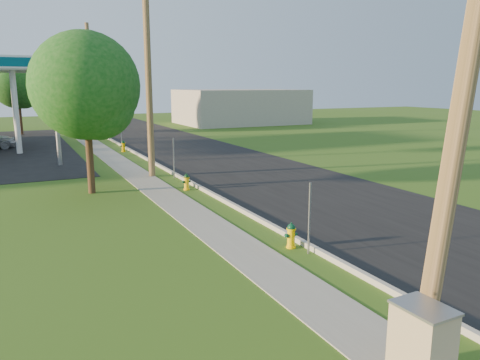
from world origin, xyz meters
The scene contains 18 objects.
ground_plane centered at (0.00, 0.00, 0.00)m, with size 140.00×140.00×0.00m, color #355B16.
road centered at (4.50, 10.00, 0.01)m, with size 8.00×120.00×0.02m, color black.
curb centered at (0.50, 10.00, 0.07)m, with size 0.15×120.00×0.15m, color #A7A499.
sidewalk centered at (-1.25, 10.00, 0.01)m, with size 1.50×120.00×0.03m, color gray.
utility_pole_near centered at (-0.60, -1.00, 4.80)m, with size 1.40×0.32×9.48m.
utility_pole_mid centered at (-0.60, 17.00, 4.95)m, with size 1.40×0.32×9.80m.
utility_pole_far centered at (-0.60, 35.00, 4.80)m, with size 1.40×0.32×9.50m.
sign_post_near centered at (0.25, 4.20, 1.00)m, with size 0.05×0.04×2.00m, color gray.
sign_post_mid centered at (0.25, 16.00, 1.00)m, with size 0.05×0.04×2.00m, color gray.
sign_post_far centered at (0.25, 28.20, 1.00)m, with size 0.05×0.04×2.00m, color gray.
price_pylon centered at (-4.50, 22.50, 5.43)m, with size 0.34×2.04×6.85m.
distant_building centered at (18.00, 45.00, 2.00)m, with size 14.00×10.00×4.00m, color #A0968B.
tree_verge centered at (-3.85, 14.39, 4.35)m, with size 4.46×4.46×6.76m.
tree_lot centered at (-5.97, 42.16, 4.54)m, with size 4.65×4.65×7.05m.
hydrant_near centered at (0.08, 4.83, 0.36)m, with size 0.38×0.34×0.75m.
hydrant_mid centered at (-0.08, 13.24, 0.36)m, with size 0.38×0.34×0.74m.
hydrant_far centered at (0.01, 26.54, 0.39)m, with size 0.41×0.37×0.80m.
utility_cabinet centered at (-1.65, -1.50, 0.72)m, with size 0.66×0.85×1.43m.
Camera 1 is at (-6.77, -5.95, 4.56)m, focal length 35.00 mm.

